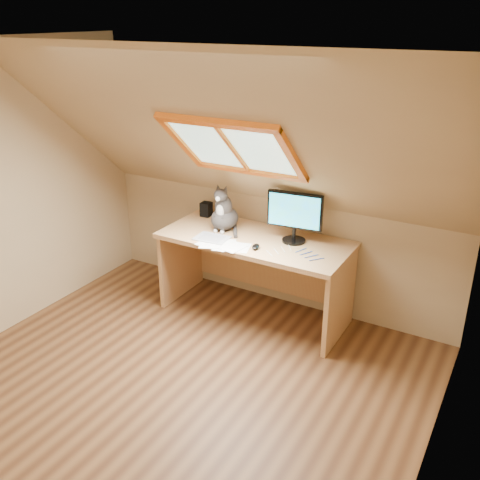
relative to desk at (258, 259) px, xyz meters
The scene contains 10 objects.
ground 1.54m from the desk, 90.44° to the right, with size 3.50×3.50×0.00m, color brown.
room_shell 1.79m from the desk, 90.41° to the right, with size 3.52×3.52×2.41m.
desk is the anchor object (origin of this frame).
monitor 0.58m from the desk, ahead, with size 0.47×0.20×0.44m.
cat 0.51m from the desk, behind, with size 0.25×0.29×0.43m.
desk_speaker 0.75m from the desk, 164.89° to the left, with size 0.09×0.09×0.14m, color black.
graphics_tablet 0.48m from the desk, 138.52° to the right, with size 0.29×0.20×0.01m, color #B2B2B7.
mouse 0.38m from the desk, 67.22° to the right, with size 0.06×0.11×0.03m, color black.
papers 0.43m from the desk, 114.42° to the right, with size 0.35×0.30×0.01m.
cables 0.54m from the desk, 22.77° to the right, with size 0.51×0.26×0.01m.
Camera 1 is at (2.01, -2.39, 2.55)m, focal length 40.00 mm.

